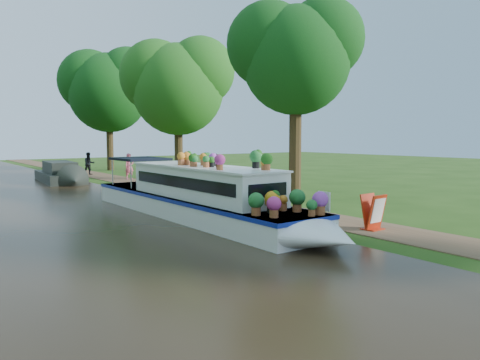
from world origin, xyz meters
name	(u,v)px	position (x,y,z in m)	size (l,w,h in m)	color
ground	(274,218)	(0.00, 0.00, 0.00)	(100.00, 100.00, 0.00)	#1F3F0F
canal_water	(112,240)	(-6.00, 0.00, 0.01)	(10.00, 100.00, 0.02)	black
towpath	(299,214)	(1.20, 0.00, 0.01)	(2.20, 100.00, 0.03)	brown
plant_boat	(204,196)	(-2.25, 1.13, 0.85)	(2.29, 13.52, 2.29)	white
tree_near_overhang	(295,52)	(3.79, 3.06, 6.60)	(5.52, 5.28, 8.99)	black
tree_near_mid	(177,82)	(4.48, 15.08, 6.44)	(6.90, 6.60, 9.40)	black
tree_near_far	(108,86)	(3.98, 26.09, 7.05)	(7.59, 7.26, 10.30)	black
second_boat	(60,174)	(-2.52, 17.62, 0.53)	(2.42, 6.85, 1.30)	black
sandwich_board	(374,214)	(0.99, -3.52, 0.52)	(0.69, 0.56, 1.09)	#AA230C
pedestrian_pink	(129,166)	(1.78, 16.85, 0.89)	(0.63, 0.41, 1.73)	pink
pedestrian_dark	(89,164)	(0.83, 22.02, 0.87)	(0.81, 0.63, 1.67)	black
verge_plant	(246,210)	(-0.60, 0.87, 0.21)	(0.38, 0.33, 0.43)	#206B28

